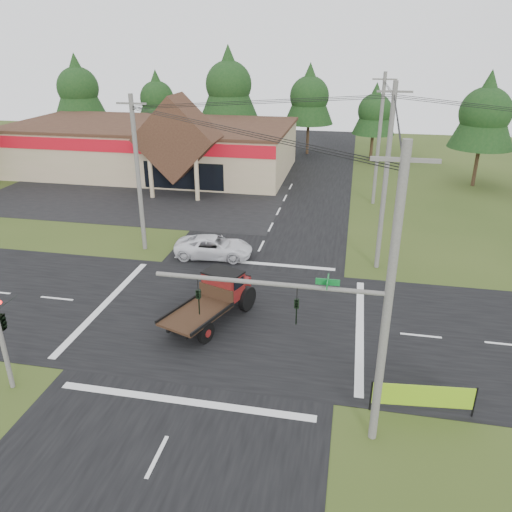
# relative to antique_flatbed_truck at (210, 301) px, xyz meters

# --- Properties ---
(ground) EXTENTS (120.00, 120.00, 0.00)m
(ground) POSITION_rel_antique_flatbed_truck_xyz_m (0.67, 0.67, -1.23)
(ground) COLOR #314217
(ground) RESTS_ON ground
(road_ns) EXTENTS (12.00, 120.00, 0.02)m
(road_ns) POSITION_rel_antique_flatbed_truck_xyz_m (0.67, 0.67, -1.22)
(road_ns) COLOR black
(road_ns) RESTS_ON ground
(road_ew) EXTENTS (120.00, 12.00, 0.02)m
(road_ew) POSITION_rel_antique_flatbed_truck_xyz_m (0.67, 0.67, -1.22)
(road_ew) COLOR black
(road_ew) RESTS_ON ground
(parking_apron) EXTENTS (28.00, 14.00, 0.02)m
(parking_apron) POSITION_rel_antique_flatbed_truck_xyz_m (-13.33, 19.67, -1.22)
(parking_apron) COLOR black
(parking_apron) RESTS_ON ground
(cvs_building) EXTENTS (30.40, 18.20, 9.19)m
(cvs_building) POSITION_rel_antique_flatbed_truck_xyz_m (-15.04, 30.24, 1.55)
(cvs_building) COLOR tan
(cvs_building) RESTS_ON ground
(traffic_signal_mast) EXTENTS (8.12, 0.24, 7.00)m
(traffic_signal_mast) POSITION_rel_antique_flatbed_truck_xyz_m (6.48, -6.83, 3.19)
(traffic_signal_mast) COLOR #595651
(traffic_signal_mast) RESTS_ON ground
(utility_pole_nr) EXTENTS (2.00, 0.30, 11.00)m
(utility_pole_nr) POSITION_rel_antique_flatbed_truck_xyz_m (8.17, -6.83, 4.41)
(utility_pole_nr) COLOR #595651
(utility_pole_nr) RESTS_ON ground
(utility_pole_nw) EXTENTS (2.00, 0.30, 10.50)m
(utility_pole_nw) POSITION_rel_antique_flatbed_truck_xyz_m (-7.33, 8.67, 4.16)
(utility_pole_nw) COLOR #595651
(utility_pole_nw) RESTS_ON ground
(utility_pole_ne) EXTENTS (2.00, 0.30, 11.50)m
(utility_pole_ne) POSITION_rel_antique_flatbed_truck_xyz_m (8.67, 8.67, 4.66)
(utility_pole_ne) COLOR #595651
(utility_pole_ne) RESTS_ON ground
(utility_pole_n) EXTENTS (2.00, 0.30, 11.20)m
(utility_pole_n) POSITION_rel_antique_flatbed_truck_xyz_m (8.67, 22.67, 4.51)
(utility_pole_n) COLOR #595651
(utility_pole_n) RESTS_ON ground
(tree_row_a) EXTENTS (6.72, 6.72, 12.12)m
(tree_row_a) POSITION_rel_antique_flatbed_truck_xyz_m (-29.33, 40.67, 6.82)
(tree_row_a) COLOR #332316
(tree_row_a) RESTS_ON ground
(tree_row_b) EXTENTS (5.60, 5.60, 10.10)m
(tree_row_b) POSITION_rel_antique_flatbed_truck_xyz_m (-19.33, 42.67, 5.47)
(tree_row_b) COLOR #332316
(tree_row_b) RESTS_ON ground
(tree_row_c) EXTENTS (7.28, 7.28, 13.13)m
(tree_row_c) POSITION_rel_antique_flatbed_truck_xyz_m (-9.33, 41.67, 7.49)
(tree_row_c) COLOR #332316
(tree_row_c) RESTS_ON ground
(tree_row_d) EXTENTS (6.16, 6.16, 11.11)m
(tree_row_d) POSITION_rel_antique_flatbed_truck_xyz_m (0.67, 42.67, 6.15)
(tree_row_d) COLOR #332316
(tree_row_d) RESTS_ON ground
(tree_row_e) EXTENTS (5.04, 5.04, 9.09)m
(tree_row_e) POSITION_rel_antique_flatbed_truck_xyz_m (8.67, 40.67, 4.80)
(tree_row_e) COLOR #332316
(tree_row_e) RESTS_ON ground
(tree_side_ne) EXTENTS (6.16, 6.16, 11.11)m
(tree_side_ne) POSITION_rel_antique_flatbed_truck_xyz_m (18.67, 30.67, 6.15)
(tree_side_ne) COLOR #332316
(tree_side_ne) RESTS_ON ground
(antique_flatbed_truck) EXTENTS (4.16, 6.30, 2.46)m
(antique_flatbed_truck) POSITION_rel_antique_flatbed_truck_xyz_m (0.00, 0.00, 0.00)
(antique_flatbed_truck) COLOR #550C12
(antique_flatbed_truck) RESTS_ON ground
(roadside_banner) EXTENTS (4.04, 0.51, 1.38)m
(roadside_banner) POSITION_rel_antique_flatbed_truck_xyz_m (10.06, -5.15, -0.54)
(roadside_banner) COLOR #78AC17
(roadside_banner) RESTS_ON ground
(white_pickup) EXTENTS (5.39, 2.85, 1.44)m
(white_pickup) POSITION_rel_antique_flatbed_truck_xyz_m (-2.15, 8.23, -0.51)
(white_pickup) COLOR white
(white_pickup) RESTS_ON ground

